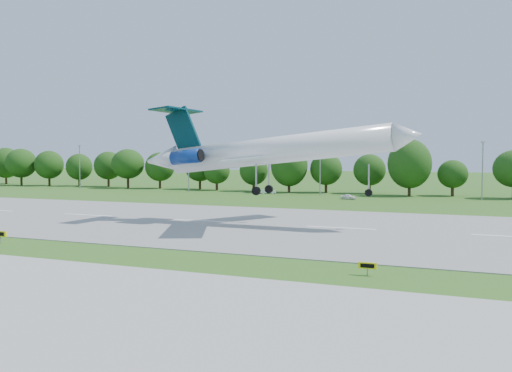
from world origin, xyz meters
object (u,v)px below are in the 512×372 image
airliner (263,150)px  service_vehicle_a (268,191)px  taxi_sign_left (0,234)px  service_vehicle_b (348,197)px

airliner → service_vehicle_a: size_ratio=10.21×
taxi_sign_left → service_vehicle_a: (-3.32, 84.04, -0.29)m
service_vehicle_a → service_vehicle_b: 24.47m
airliner → service_vehicle_b: 49.37m
service_vehicle_a → service_vehicle_b: service_vehicle_a is taller
taxi_sign_left → service_vehicle_b: (19.08, 74.18, -0.36)m
taxi_sign_left → service_vehicle_a: service_vehicle_a is taller
taxi_sign_left → service_vehicle_b: size_ratio=0.54×
service_vehicle_b → taxi_sign_left: bearing=179.5°
taxi_sign_left → service_vehicle_b: taxi_sign_left is taller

